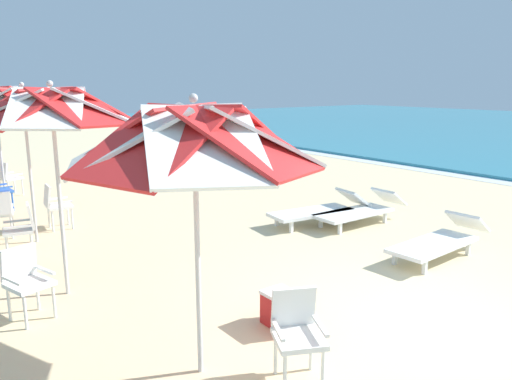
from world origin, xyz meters
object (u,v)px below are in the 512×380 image
at_px(beach_umbrella_0, 194,139).
at_px(cooler_box, 284,310).
at_px(plastic_chair_1, 26,278).
at_px(plastic_chair_2, 55,204).
at_px(beach_umbrella_2, 24,107).
at_px(plastic_chair_3, 22,227).
at_px(sun_lounger_2, 361,210).
at_px(beach_umbrella_1, 52,109).
at_px(sun_lounger_1, 440,240).
at_px(plastic_chair_5, 8,176).
at_px(plastic_chair_0, 297,330).
at_px(sun_lounger_3, 320,209).

height_order(beach_umbrella_0, cooler_box, beach_umbrella_0).
bearing_deg(plastic_chair_1, plastic_chair_2, 159.62).
bearing_deg(beach_umbrella_2, plastic_chair_1, -15.21).
xyz_separation_m(plastic_chair_3, cooler_box, (4.32, 1.79, -0.30)).
distance_m(plastic_chair_2, sun_lounger_2, 5.91).
height_order(plastic_chair_3, sun_lounger_2, plastic_chair_3).
bearing_deg(beach_umbrella_1, sun_lounger_1, 67.04).
bearing_deg(plastic_chair_5, beach_umbrella_1, -5.44).
relative_size(beach_umbrella_1, plastic_chair_5, 3.19).
bearing_deg(beach_umbrella_0, plastic_chair_0, 45.52).
relative_size(plastic_chair_0, beach_umbrella_2, 0.31).
height_order(plastic_chair_0, beach_umbrella_1, beach_umbrella_1).
relative_size(beach_umbrella_1, plastic_chair_3, 3.19).
bearing_deg(plastic_chair_0, beach_umbrella_2, -171.39).
bearing_deg(plastic_chair_2, sun_lounger_1, 39.57).
relative_size(beach_umbrella_0, beach_umbrella_2, 0.96).
bearing_deg(beach_umbrella_1, plastic_chair_0, 18.92).
bearing_deg(plastic_chair_5, sun_lounger_1, 26.83).
bearing_deg(plastic_chair_3, sun_lounger_1, 52.35).
relative_size(plastic_chair_1, sun_lounger_1, 0.40).
height_order(plastic_chair_0, plastic_chair_2, same).
bearing_deg(plastic_chair_5, sun_lounger_2, 35.95).
relative_size(beach_umbrella_0, plastic_chair_2, 3.05).
distance_m(plastic_chair_5, sun_lounger_3, 7.76).
relative_size(beach_umbrella_1, sun_lounger_2, 1.28).
bearing_deg(beach_umbrella_1, plastic_chair_5, 174.56).
relative_size(beach_umbrella_0, plastic_chair_0, 3.05).
bearing_deg(sun_lounger_1, cooler_box, -86.08).
distance_m(beach_umbrella_0, sun_lounger_2, 6.09).
relative_size(plastic_chair_5, sun_lounger_2, 0.40).
distance_m(beach_umbrella_1, plastic_chair_1, 2.05).
relative_size(plastic_chair_2, plastic_chair_5, 1.00).
xyz_separation_m(plastic_chair_0, sun_lounger_1, (-1.08, 4.06, -0.22)).
height_order(beach_umbrella_0, plastic_chair_3, beach_umbrella_0).
bearing_deg(cooler_box, beach_umbrella_1, -145.30).
distance_m(plastic_chair_2, cooler_box, 5.67).
distance_m(plastic_chair_0, sun_lounger_2, 5.52).
distance_m(plastic_chair_3, sun_lounger_1, 6.68).
bearing_deg(sun_lounger_2, sun_lounger_1, -13.15).
bearing_deg(plastic_chair_2, plastic_chair_1, -20.38).
relative_size(plastic_chair_3, cooler_box, 1.73).
height_order(beach_umbrella_0, sun_lounger_1, beach_umbrella_0).
relative_size(plastic_chair_2, plastic_chair_3, 1.00).
height_order(beach_umbrella_2, plastic_chair_3, beach_umbrella_2).
distance_m(plastic_chair_0, beach_umbrella_2, 6.17).
xyz_separation_m(plastic_chair_5, sun_lounger_3, (6.40, 4.39, -0.22)).
height_order(sun_lounger_2, sun_lounger_3, same).
height_order(plastic_chair_0, plastic_chair_3, same).
bearing_deg(beach_umbrella_0, sun_lounger_1, 95.21).
relative_size(beach_umbrella_1, sun_lounger_3, 1.25).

